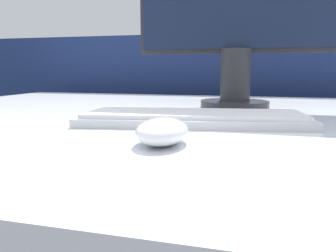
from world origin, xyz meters
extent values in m
cube|color=navy|center=(0.00, 0.70, 0.50)|extent=(5.00, 0.03, 1.00)
ellipsoid|color=white|center=(-0.02, -0.31, 0.77)|extent=(0.07, 0.11, 0.04)
cube|color=silver|center=(-0.01, -0.13, 0.75)|extent=(0.45, 0.20, 0.02)
cube|color=silver|center=(-0.01, -0.13, 0.77)|extent=(0.42, 0.18, 0.01)
cylinder|color=#28282D|center=(0.05, 0.16, 0.76)|extent=(0.18, 0.18, 0.02)
cylinder|color=#28282D|center=(0.05, 0.16, 0.84)|extent=(0.08, 0.08, 0.14)
camera|label=1|loc=(0.10, -0.74, 0.85)|focal=35.00mm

